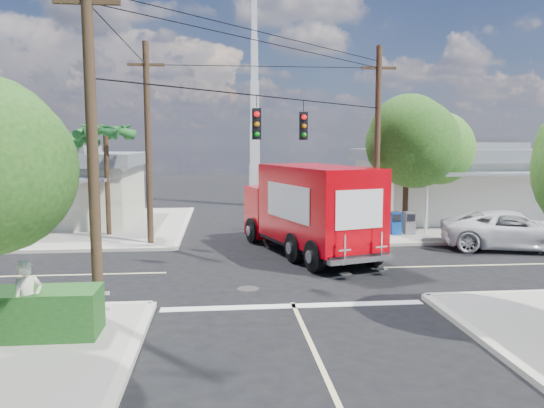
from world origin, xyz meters
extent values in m
plane|color=black|center=(0.00, 0.00, 0.00)|extent=(120.00, 120.00, 0.00)
cube|color=#9B968C|center=(11.00, 11.00, 0.07)|extent=(14.00, 14.00, 0.14)
cube|color=beige|center=(4.00, 11.00, 0.07)|extent=(0.25, 14.00, 0.14)
cube|color=beige|center=(11.00, 4.00, 0.07)|extent=(14.00, 0.25, 0.14)
cube|color=#9B968C|center=(-11.00, 11.00, 0.07)|extent=(14.00, 14.00, 0.14)
cube|color=beige|center=(-4.00, 11.00, 0.07)|extent=(0.25, 14.00, 0.14)
cube|color=beige|center=(-11.00, 4.00, 0.07)|extent=(14.00, 0.25, 0.14)
cube|color=beige|center=(0.00, 10.00, 0.01)|extent=(0.12, 12.00, 0.01)
cube|color=beige|center=(0.00, -10.00, 0.01)|extent=(0.12, 12.00, 0.01)
cube|color=beige|center=(10.00, 0.00, 0.01)|extent=(12.00, 0.12, 0.01)
cube|color=silver|center=(0.00, -4.30, 0.01)|extent=(7.50, 0.40, 0.01)
cube|color=white|center=(12.50, 12.00, 1.84)|extent=(11.00, 8.00, 3.40)
cube|color=slate|center=(12.50, 12.00, 3.89)|extent=(11.80, 8.80, 0.70)
cube|color=slate|center=(12.50, 12.00, 4.39)|extent=(6.05, 4.40, 0.50)
cube|color=slate|center=(12.50, 7.10, 3.04)|extent=(9.90, 1.80, 0.15)
cylinder|color=silver|center=(8.10, 6.30, 1.59)|extent=(0.12, 0.12, 2.90)
cube|color=beige|center=(-12.00, 12.50, 1.74)|extent=(10.00, 8.00, 3.20)
cube|color=slate|center=(-12.00, 12.50, 3.69)|extent=(10.80, 8.80, 0.70)
cube|color=slate|center=(-12.00, 12.50, 4.19)|extent=(5.50, 4.40, 0.50)
cube|color=slate|center=(-12.00, 7.60, 2.84)|extent=(9.00, 1.80, 0.15)
cylinder|color=silver|center=(-8.00, 6.80, 1.49)|extent=(0.12, 0.12, 2.70)
cube|color=silver|center=(0.50, 20.00, 1.50)|extent=(0.80, 0.80, 3.00)
cube|color=silver|center=(0.50, 20.00, 4.50)|extent=(0.70, 0.70, 3.00)
cube|color=silver|center=(0.50, 20.00, 7.50)|extent=(0.60, 0.60, 3.00)
cube|color=silver|center=(0.50, 20.00, 10.50)|extent=(0.50, 0.50, 3.00)
cube|color=silver|center=(0.50, 20.00, 13.50)|extent=(0.40, 0.40, 3.00)
cylinder|color=#422D1C|center=(7.20, 6.80, 2.19)|extent=(0.28, 0.28, 4.10)
sphere|color=#1A4413|center=(7.20, 6.80, 4.75)|extent=(4.10, 4.10, 4.10)
sphere|color=#1A4413|center=(6.80, 7.00, 5.00)|extent=(3.33, 3.33, 3.33)
sphere|color=#1A4413|center=(7.55, 6.50, 4.62)|extent=(3.58, 3.58, 3.58)
cylinder|color=#422D1C|center=(9.80, 9.00, 1.93)|extent=(0.28, 0.28, 3.58)
sphere|color=#2B6717|center=(9.80, 9.00, 4.17)|extent=(3.58, 3.58, 3.58)
sphere|color=#2B6717|center=(9.40, 9.20, 4.40)|extent=(2.91, 2.91, 2.91)
sphere|color=#2B6717|center=(10.15, 8.70, 4.06)|extent=(3.14, 3.14, 3.14)
cylinder|color=#422D1C|center=(-7.50, 7.50, 2.64)|extent=(0.24, 0.24, 5.00)
cone|color=#1D5F23|center=(-6.60, 7.50, 5.24)|extent=(0.50, 2.06, 0.98)
cone|color=#1D5F23|center=(-6.94, 8.20, 5.24)|extent=(1.92, 1.68, 0.98)
cone|color=#1D5F23|center=(-7.70, 8.38, 5.24)|extent=(2.12, 0.95, 0.98)
cone|color=#1D5F23|center=(-8.31, 7.89, 5.24)|extent=(1.34, 2.07, 0.98)
cone|color=#1D5F23|center=(-8.31, 7.11, 5.24)|extent=(1.34, 2.07, 0.98)
cone|color=#1D5F23|center=(-7.70, 6.62, 5.24)|extent=(2.12, 0.95, 0.98)
cone|color=#1D5F23|center=(-6.94, 6.80, 5.24)|extent=(1.92, 1.68, 0.98)
cylinder|color=#422D1C|center=(-9.50, 9.00, 2.44)|extent=(0.24, 0.24, 4.60)
cone|color=#1D5F23|center=(-8.60, 9.00, 4.84)|extent=(0.50, 2.06, 0.98)
cone|color=#1D5F23|center=(-8.94, 9.70, 4.84)|extent=(1.92, 1.68, 0.98)
cone|color=#1D5F23|center=(-9.70, 9.88, 4.84)|extent=(2.12, 0.95, 0.98)
cone|color=#1D5F23|center=(-10.31, 9.39, 4.84)|extent=(1.34, 2.07, 0.98)
cone|color=#1D5F23|center=(-10.31, 8.61, 4.84)|extent=(1.34, 2.07, 0.98)
cone|color=#1D5F23|center=(-9.70, 8.12, 4.84)|extent=(2.12, 0.95, 0.98)
cone|color=#1D5F23|center=(-8.94, 8.30, 4.84)|extent=(1.92, 1.68, 0.98)
cylinder|color=#473321|center=(-5.20, -5.20, 4.50)|extent=(0.28, 0.28, 9.00)
cube|color=#473321|center=(-5.20, -5.20, 8.00)|extent=(1.60, 0.12, 0.12)
cylinder|color=#473321|center=(5.20, 5.20, 4.50)|extent=(0.28, 0.28, 9.00)
cube|color=#473321|center=(5.20, 5.20, 8.00)|extent=(1.60, 0.12, 0.12)
cylinder|color=#473321|center=(-5.20, 5.20, 4.50)|extent=(0.28, 0.28, 9.00)
cube|color=#473321|center=(-5.20, 5.20, 8.00)|extent=(1.60, 0.12, 0.12)
cylinder|color=black|center=(0.00, 0.00, 6.20)|extent=(10.43, 10.43, 0.04)
cube|color=black|center=(-0.80, -0.80, 5.25)|extent=(0.30, 0.24, 1.05)
sphere|color=red|center=(-0.80, -0.94, 5.58)|extent=(0.20, 0.20, 0.20)
cube|color=black|center=(1.10, 1.10, 5.25)|extent=(0.30, 0.24, 1.05)
sphere|color=red|center=(1.10, 0.96, 5.58)|extent=(0.20, 0.20, 0.20)
cube|color=silver|center=(-5.00, -5.60, 0.64)|extent=(0.09, 0.06, 1.00)
cube|color=#A41D1A|center=(5.80, 6.20, 0.69)|extent=(0.50, 0.50, 1.10)
cube|color=#0C44A7|center=(6.50, 6.20, 0.69)|extent=(0.50, 0.50, 1.10)
cube|color=slate|center=(7.20, 6.20, 0.69)|extent=(0.50, 0.50, 1.10)
cube|color=black|center=(1.54, 2.86, 0.58)|extent=(4.80, 8.60, 0.26)
cube|color=#C8000B|center=(0.57, 5.93, 1.43)|extent=(2.96, 2.48, 2.33)
cube|color=black|center=(0.35, 6.64, 1.85)|extent=(2.20, 0.92, 1.00)
cube|color=silver|center=(0.28, 6.84, 0.69)|extent=(2.36, 0.85, 0.37)
cube|color=#C8000B|center=(1.83, 1.95, 2.17)|extent=(4.36, 6.64, 3.07)
cube|color=white|center=(3.11, 2.35, 2.33)|extent=(1.16, 3.64, 1.37)
cube|color=white|center=(0.55, 1.54, 2.33)|extent=(1.16, 3.64, 1.37)
cube|color=white|center=(2.76, -1.00, 2.33)|extent=(1.82, 0.59, 1.37)
cube|color=silver|center=(2.80, -1.13, 0.58)|extent=(2.50, 1.02, 0.19)
cube|color=silver|center=(2.13, -1.48, 1.00)|extent=(0.47, 0.20, 1.06)
cube|color=silver|center=(3.54, -1.04, 1.00)|extent=(0.47, 0.20, 1.06)
cylinder|color=black|center=(-0.54, 5.41, 0.58)|extent=(0.67, 1.21, 1.16)
cylinder|color=black|center=(1.78, 6.15, 0.58)|extent=(0.67, 1.21, 1.16)
cylinder|color=black|center=(1.30, -0.43, 0.58)|extent=(0.67, 1.21, 1.16)
cylinder|color=black|center=(3.62, 0.30, 0.58)|extent=(0.67, 1.21, 1.16)
imported|color=silver|center=(10.64, 2.80, 0.83)|extent=(6.51, 4.26, 1.66)
imported|color=beige|center=(-6.39, -6.72, 1.08)|extent=(0.80, 0.80, 1.87)
camera|label=1|loc=(-2.05, -18.81, 4.63)|focal=35.00mm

